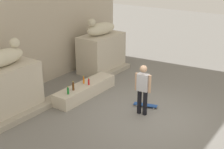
{
  "coord_description": "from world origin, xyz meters",
  "views": [
    {
      "loc": [
        -7.88,
        -4.24,
        4.81
      ],
      "look_at": [
        -0.0,
        1.39,
        1.1
      ],
      "focal_mm": 49.75,
      "sensor_mm": 36.0,
      "label": 1
    }
  ],
  "objects_px": {
    "statue_reclining_left": "(3,57)",
    "statue_reclining_right": "(101,28)",
    "skateboard": "(145,105)",
    "bottle_orange": "(84,80)",
    "bottle_green": "(68,91)",
    "bottle_red": "(89,82)",
    "skater": "(143,88)",
    "bottle_brown": "(73,87)"
  },
  "relations": [
    {
      "from": "statue_reclining_left",
      "to": "statue_reclining_right",
      "type": "bearing_deg",
      "value": -3.15
    },
    {
      "from": "skateboard",
      "to": "bottle_orange",
      "type": "relative_size",
      "value": 2.83
    },
    {
      "from": "statue_reclining_right",
      "to": "bottle_green",
      "type": "bearing_deg",
      "value": 25.87
    },
    {
      "from": "statue_reclining_left",
      "to": "bottle_red",
      "type": "distance_m",
      "value": 3.13
    },
    {
      "from": "bottle_orange",
      "to": "statue_reclining_right",
      "type": "bearing_deg",
      "value": 23.79
    },
    {
      "from": "skater",
      "to": "statue_reclining_left",
      "type": "bearing_deg",
      "value": -152.72
    },
    {
      "from": "statue_reclining_right",
      "to": "bottle_green",
      "type": "xyz_separation_m",
      "value": [
        -3.45,
        -1.25,
        -1.35
      ]
    },
    {
      "from": "statue_reclining_right",
      "to": "bottle_brown",
      "type": "relative_size",
      "value": 4.99
    },
    {
      "from": "statue_reclining_right",
      "to": "bottle_red",
      "type": "bearing_deg",
      "value": 34.21
    },
    {
      "from": "bottle_brown",
      "to": "skateboard",
      "type": "bearing_deg",
      "value": -62.78
    },
    {
      "from": "statue_reclining_right",
      "to": "skater",
      "type": "xyz_separation_m",
      "value": [
        -2.47,
        -3.56,
        -0.99
      ]
    },
    {
      "from": "bottle_orange",
      "to": "bottle_green",
      "type": "bearing_deg",
      "value": -170.19
    },
    {
      "from": "statue_reclining_left",
      "to": "skater",
      "type": "distance_m",
      "value": 4.44
    },
    {
      "from": "skater",
      "to": "bottle_green",
      "type": "relative_size",
      "value": 5.85
    },
    {
      "from": "skateboard",
      "to": "bottle_red",
      "type": "bearing_deg",
      "value": 175.15
    },
    {
      "from": "bottle_red",
      "to": "bottle_green",
      "type": "bearing_deg",
      "value": 177.03
    },
    {
      "from": "statue_reclining_right",
      "to": "bottle_green",
      "type": "relative_size",
      "value": 5.78
    },
    {
      "from": "statue_reclining_right",
      "to": "bottle_brown",
      "type": "xyz_separation_m",
      "value": [
        -3.11,
        -1.18,
        -1.32
      ]
    },
    {
      "from": "statue_reclining_left",
      "to": "bottle_red",
      "type": "bearing_deg",
      "value": -30.65
    },
    {
      "from": "statue_reclining_right",
      "to": "skater",
      "type": "distance_m",
      "value": 4.45
    },
    {
      "from": "bottle_red",
      "to": "bottle_green",
      "type": "distance_m",
      "value": 1.03
    },
    {
      "from": "statue_reclining_left",
      "to": "bottle_red",
      "type": "height_order",
      "value": "statue_reclining_left"
    },
    {
      "from": "statue_reclining_right",
      "to": "skater",
      "type": "bearing_deg",
      "value": 61.2
    },
    {
      "from": "skater",
      "to": "bottle_green",
      "type": "distance_m",
      "value": 2.54
    },
    {
      "from": "skateboard",
      "to": "bottle_orange",
      "type": "distance_m",
      "value": 2.43
    },
    {
      "from": "bottle_brown",
      "to": "bottle_red",
      "type": "xyz_separation_m",
      "value": [
        0.69,
        -0.13,
        -0.03
      ]
    },
    {
      "from": "bottle_orange",
      "to": "statue_reclining_left",
      "type": "bearing_deg",
      "value": 156.71
    },
    {
      "from": "skater",
      "to": "bottle_red",
      "type": "height_order",
      "value": "skater"
    },
    {
      "from": "bottle_red",
      "to": "bottle_green",
      "type": "relative_size",
      "value": 0.96
    },
    {
      "from": "bottle_orange",
      "to": "bottle_green",
      "type": "relative_size",
      "value": 1.02
    },
    {
      "from": "statue_reclining_left",
      "to": "bottle_orange",
      "type": "height_order",
      "value": "statue_reclining_left"
    },
    {
      "from": "skater",
      "to": "bottle_brown",
      "type": "distance_m",
      "value": 2.49
    },
    {
      "from": "skateboard",
      "to": "bottle_red",
      "type": "distance_m",
      "value": 2.21
    },
    {
      "from": "bottle_red",
      "to": "statue_reclining_right",
      "type": "bearing_deg",
      "value": 28.24
    },
    {
      "from": "statue_reclining_left",
      "to": "bottle_brown",
      "type": "distance_m",
      "value": 2.53
    },
    {
      "from": "statue_reclining_left",
      "to": "skateboard",
      "type": "bearing_deg",
      "value": -52.13
    },
    {
      "from": "skater",
      "to": "bottle_orange",
      "type": "relative_size",
      "value": 5.74
    },
    {
      "from": "statue_reclining_left",
      "to": "bottle_brown",
      "type": "height_order",
      "value": "statue_reclining_left"
    },
    {
      "from": "skater",
      "to": "bottle_green",
      "type": "xyz_separation_m",
      "value": [
        -0.98,
        2.31,
        -0.35
      ]
    },
    {
      "from": "statue_reclining_left",
      "to": "skater",
      "type": "xyz_separation_m",
      "value": [
        2.46,
        -3.56,
        -0.99
      ]
    },
    {
      "from": "skater",
      "to": "bottle_green",
      "type": "bearing_deg",
      "value": -164.34
    },
    {
      "from": "bottle_brown",
      "to": "skater",
      "type": "bearing_deg",
      "value": -74.99
    }
  ]
}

